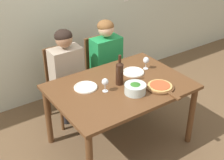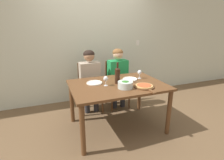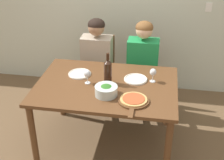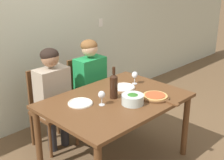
% 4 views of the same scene
% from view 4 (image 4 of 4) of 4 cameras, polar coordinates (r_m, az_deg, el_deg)
% --- Properties ---
extents(back_wall, '(10.00, 0.06, 2.70)m').
position_cam_4_polar(back_wall, '(4.13, -13.74, 9.65)').
color(back_wall, beige).
rests_on(back_wall, ground).
extents(dining_table, '(1.46, 1.03, 0.77)m').
position_cam_4_polar(dining_table, '(3.28, 0.58, -5.00)').
color(dining_table, brown).
rests_on(dining_table, ground).
extents(chair_left, '(0.42, 0.42, 0.95)m').
position_cam_4_polar(chair_left, '(3.80, -11.46, -4.57)').
color(chair_left, brown).
rests_on(chair_left, ground).
extents(chair_right, '(0.42, 0.42, 0.95)m').
position_cam_4_polar(chair_right, '(4.11, -4.81, -2.20)').
color(chair_right, brown).
rests_on(chair_right, ground).
extents(person_woman, '(0.47, 0.51, 1.22)m').
position_cam_4_polar(person_woman, '(3.62, -10.69, -1.81)').
color(person_woman, '#28282D').
rests_on(person_woman, ground).
extents(person_man, '(0.47, 0.51, 1.22)m').
position_cam_4_polar(person_man, '(3.95, -3.82, 0.45)').
color(person_man, '#28282D').
rests_on(person_man, ground).
extents(wine_bottle, '(0.08, 0.08, 0.34)m').
position_cam_4_polar(wine_bottle, '(3.21, 0.32, -1.01)').
color(wine_bottle, black).
rests_on(wine_bottle, dining_table).
extents(broccoli_bowl, '(0.22, 0.22, 0.11)m').
position_cam_4_polar(broccoli_bowl, '(3.12, 3.80, -3.52)').
color(broccoli_bowl, silver).
rests_on(broccoli_bowl, dining_table).
extents(dinner_plate_left, '(0.25, 0.25, 0.02)m').
position_cam_4_polar(dinner_plate_left, '(3.14, -5.82, -4.20)').
color(dinner_plate_left, silver).
rests_on(dinner_plate_left, dining_table).
extents(dinner_plate_right, '(0.25, 0.25, 0.02)m').
position_cam_4_polar(dinner_plate_right, '(3.52, 2.17, -1.30)').
color(dinner_plate_right, silver).
rests_on(dinner_plate_right, dining_table).
extents(pizza_on_board, '(0.30, 0.44, 0.04)m').
position_cam_4_polar(pizza_on_board, '(3.29, 8.00, -3.05)').
color(pizza_on_board, brown).
rests_on(pizza_on_board, dining_table).
extents(wine_glass_left, '(0.07, 0.07, 0.15)m').
position_cam_4_polar(wine_glass_left, '(3.06, -1.90, -2.83)').
color(wine_glass_left, silver).
rests_on(wine_glass_left, dining_table).
extents(wine_glass_right, '(0.07, 0.07, 0.15)m').
position_cam_4_polar(wine_glass_right, '(3.61, 4.19, 0.84)').
color(wine_glass_right, silver).
rests_on(wine_glass_right, dining_table).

